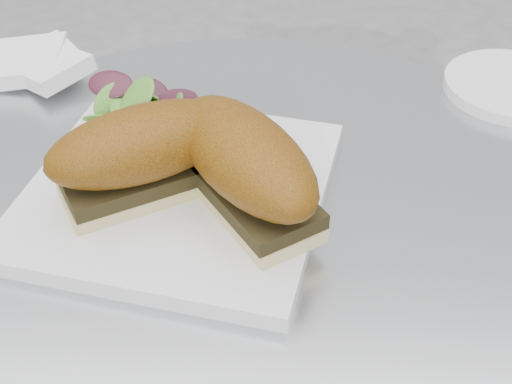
% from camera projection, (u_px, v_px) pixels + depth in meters
% --- Properties ---
extents(plate, '(0.30, 0.30, 0.02)m').
position_uv_depth(plate, '(178.00, 191.00, 0.63)').
color(plate, silver).
rests_on(plate, table).
extents(sandwich_left, '(0.18, 0.15, 0.08)m').
position_uv_depth(sandwich_left, '(144.00, 152.00, 0.60)').
color(sandwich_left, '#D5C985').
rests_on(sandwich_left, plate).
extents(sandwich_right, '(0.17, 0.19, 0.08)m').
position_uv_depth(sandwich_right, '(245.00, 164.00, 0.58)').
color(sandwich_right, '#D5C985').
rests_on(sandwich_right, plate).
extents(salad, '(0.10, 0.10, 0.05)m').
position_uv_depth(salad, '(136.00, 111.00, 0.67)').
color(salad, '#509631').
rests_on(salad, plate).
extents(napkin, '(0.14, 0.14, 0.02)m').
position_uv_depth(napkin, '(40.00, 72.00, 0.80)').
color(napkin, white).
rests_on(napkin, table).
extents(saucer, '(0.15, 0.15, 0.01)m').
position_uv_depth(saucer, '(512.00, 86.00, 0.78)').
color(saucer, silver).
rests_on(saucer, table).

